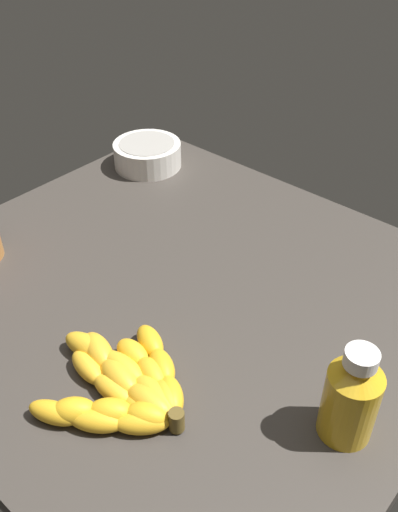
# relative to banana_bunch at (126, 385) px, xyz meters

# --- Properties ---
(ground_plane) EXTENTS (0.87, 0.79, 0.04)m
(ground_plane) POSITION_rel_banana_bunch_xyz_m (-0.10, 0.20, -0.04)
(ground_plane) COLOR #38332D
(banana_bunch) EXTENTS (0.23, 0.22, 0.04)m
(banana_bunch) POSITION_rel_banana_bunch_xyz_m (0.00, 0.00, 0.00)
(banana_bunch) COLOR gold
(banana_bunch) RESTS_ON ground_plane
(honey_bottle) EXTENTS (0.07, 0.07, 0.14)m
(honey_bottle) POSITION_rel_banana_bunch_xyz_m (0.25, 0.14, 0.05)
(honey_bottle) COLOR gold
(honey_bottle) RESTS_ON ground_plane
(small_bowl) EXTENTS (0.15, 0.15, 0.05)m
(small_bowl) POSITION_rel_banana_bunch_xyz_m (-0.43, 0.46, 0.01)
(small_bowl) COLOR silver
(small_bowl) RESTS_ON ground_plane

